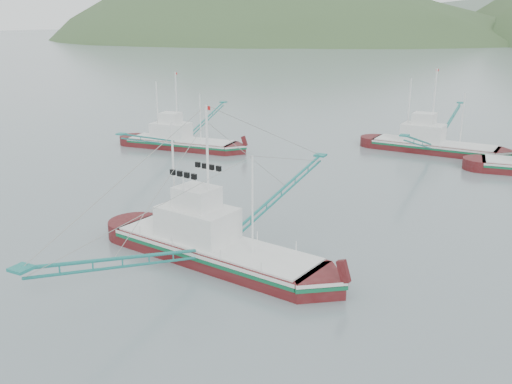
% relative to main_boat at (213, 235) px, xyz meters
% --- Properties ---
extents(ground, '(1200.00, 1200.00, 0.00)m').
position_rel_main_boat_xyz_m(ground, '(0.12, -0.01, -1.83)').
color(ground, slate).
rests_on(ground, ground).
extents(main_boat, '(15.81, 27.74, 11.29)m').
position_rel_main_boat_xyz_m(main_boat, '(0.00, 0.00, 0.00)').
color(main_boat, '#470B0D').
rests_on(main_boat, ground).
extents(bg_boat_far, '(14.86, 26.62, 10.77)m').
position_rel_main_boat_xyz_m(bg_boat_far, '(6.51, 39.89, -0.35)').
color(bg_boat_far, '#470B0D').
rests_on(bg_boat_far, ground).
extents(bg_boat_left, '(14.13, 24.98, 10.14)m').
position_rel_main_boat_xyz_m(bg_boat_left, '(-21.91, 27.34, -0.37)').
color(bg_boat_left, '#470B0D').
rests_on(bg_boat_left, ground).
extents(headland_left, '(448.00, 308.00, 210.00)m').
position_rel_main_boat_xyz_m(headland_left, '(-179.88, 359.99, -1.83)').
color(headland_left, '#344E28').
rests_on(headland_left, ground).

